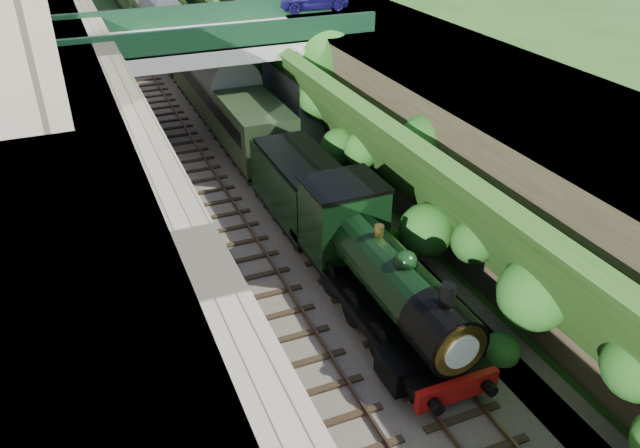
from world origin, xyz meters
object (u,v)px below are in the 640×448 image
(locomotive, at_px, (379,273))
(tender, at_px, (301,191))
(tree, at_px, (326,63))
(road_bridge, at_px, (227,72))

(locomotive, xyz_separation_m, tender, (-0.00, 7.36, -0.27))
(locomotive, bearing_deg, tender, 90.00)
(tree, distance_m, tender, 9.96)
(locomotive, relative_size, tender, 1.70)
(tree, height_order, locomotive, tree)
(tree, height_order, tender, tree)
(locomotive, bearing_deg, tree, 73.19)
(road_bridge, height_order, locomotive, road_bridge)
(tree, xyz_separation_m, locomotive, (-4.71, -15.60, -2.75))
(road_bridge, relative_size, locomotive, 1.56)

